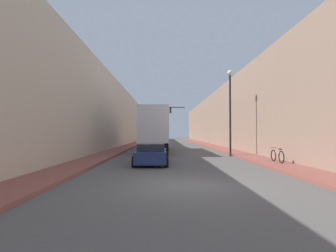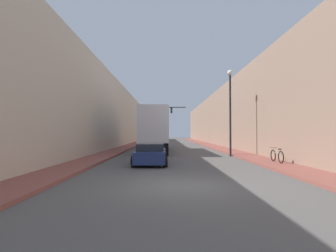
% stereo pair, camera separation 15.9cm
% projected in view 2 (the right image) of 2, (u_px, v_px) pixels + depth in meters
% --- Properties ---
extents(ground_plane, '(200.00, 200.00, 0.00)m').
position_uv_depth(ground_plane, '(185.00, 186.00, 9.44)').
color(ground_plane, '#565451').
extents(sidewalk_right, '(2.04, 80.00, 0.15)m').
position_uv_depth(sidewalk_right, '(209.00, 145.00, 39.48)').
color(sidewalk_right, brown).
rests_on(sidewalk_right, ground).
extents(sidewalk_left, '(2.04, 80.00, 0.15)m').
position_uv_depth(sidewalk_left, '(132.00, 145.00, 39.39)').
color(sidewalk_left, brown).
rests_on(sidewalk_left, ground).
extents(building_right, '(6.00, 80.00, 8.18)m').
position_uv_depth(building_right, '(235.00, 118.00, 39.61)').
color(building_right, '#997A66').
rests_on(building_right, ground).
extents(building_left, '(6.00, 80.00, 8.58)m').
position_uv_depth(building_left, '(106.00, 117.00, 39.47)').
color(building_left, beige).
rests_on(building_left, ground).
extents(semi_truck, '(2.57, 14.07, 4.17)m').
position_uv_depth(semi_truck, '(156.00, 129.00, 27.44)').
color(semi_truck, silver).
rests_on(semi_truck, ground).
extents(sedan_car, '(2.03, 4.41, 1.28)m').
position_uv_depth(sedan_car, '(151.00, 154.00, 16.15)').
color(sedan_car, navy).
rests_on(sedan_car, ground).
extents(traffic_signal_gantry, '(7.32, 0.35, 6.50)m').
position_uv_depth(traffic_signal_gantry, '(153.00, 117.00, 43.95)').
color(traffic_signal_gantry, black).
rests_on(traffic_signal_gantry, ground).
extents(street_lamp, '(0.44, 0.44, 7.10)m').
position_uv_depth(street_lamp, '(230.00, 101.00, 21.46)').
color(street_lamp, black).
rests_on(street_lamp, ground).
extents(parked_bicycle, '(0.44, 1.83, 0.86)m').
position_uv_depth(parked_bicycle, '(277.00, 156.00, 15.74)').
color(parked_bicycle, black).
rests_on(parked_bicycle, sidewalk_right).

